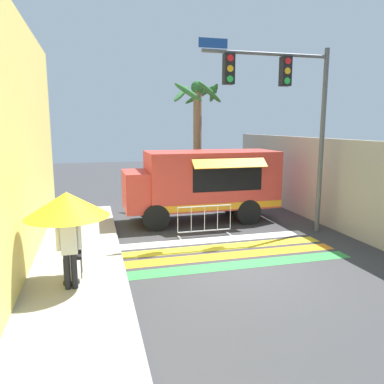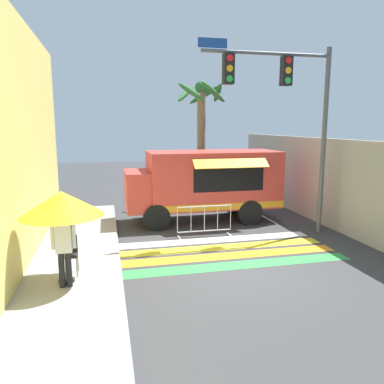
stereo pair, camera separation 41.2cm
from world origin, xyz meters
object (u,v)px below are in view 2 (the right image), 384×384
Objects in this scene: food_truck at (202,182)px; barricade_front at (204,221)px; traffic_signal_pole at (287,99)px; palm_tree at (202,122)px; vendor_person at (64,245)px; patio_umbrella at (62,204)px; folding_chair at (69,251)px.

food_truck reaches higher than barricade_front.
food_truck is 3.13× the size of barricade_front.
barricade_front is (-2.59, 0.41, -3.97)m from traffic_signal_pole.
palm_tree reaches higher than food_truck.
vendor_person is 5.37m from barricade_front.
barricade_front is at bearing -101.78° from food_truck.
vendor_person is 10.56m from palm_tree.
folding_chair is at bearing 87.39° from patio_umbrella.
traffic_signal_pole is (2.17, -2.43, 2.94)m from food_truck.
traffic_signal_pole is at bearing -9.02° from barricade_front.
folding_chair is 0.50× the size of barricade_front.
traffic_signal_pole reaches higher than folding_chair.
traffic_signal_pole reaches higher than vendor_person.
barricade_front is at bearing 36.45° from vendor_person.
patio_umbrella reaches higher than folding_chair.
folding_chair is at bearing 85.85° from vendor_person.
traffic_signal_pole is at bearing -48.27° from food_truck.
patio_umbrella is 10.16m from palm_tree.
traffic_signal_pole is 3.64× the size of vendor_person.
folding_chair is at bearing -147.26° from barricade_front.
patio_umbrella is at bearing -131.15° from food_truck.
palm_tree is (5.35, 8.43, 1.86)m from patio_umbrella.
traffic_signal_pole is 1.10× the size of palm_tree.
traffic_signal_pole is 2.94× the size of patio_umbrella.
patio_umbrella is at bearing 89.76° from vendor_person.
folding_chair and barricade_front have the same top height.
palm_tree is at bearing 57.59° from patio_umbrella.
food_truck is at bearing 64.43° from folding_chair.
traffic_signal_pole is 7.67m from patio_umbrella.
palm_tree reaches higher than barricade_front.
barricade_front is at bearing 51.27° from folding_chair.
food_truck reaches higher than patio_umbrella.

